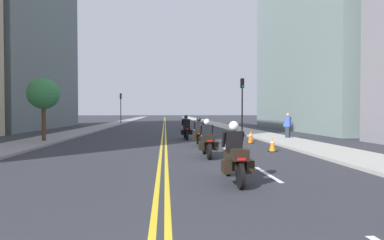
{
  "coord_description": "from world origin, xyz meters",
  "views": [
    {
      "loc": [
        0.08,
        -1.32,
        1.85
      ],
      "look_at": [
        1.47,
        15.28,
        1.44
      ],
      "focal_mm": 30.15,
      "sensor_mm": 36.0,
      "label": 1
    }
  ],
  "objects_px": {
    "motorcycle_0": "(234,157)",
    "motorcycle_1": "(207,142)",
    "motorcycle_2": "(199,134)",
    "traffic_cone_0": "(272,144)",
    "traffic_cone_1": "(250,137)",
    "pedestrian_0": "(288,126)",
    "traffic_light_far": "(121,103)",
    "traffic_light_near": "(242,96)",
    "motorcycle_3": "(186,130)",
    "traffic_cone_2": "(251,136)",
    "street_tree_0": "(43,94)"
  },
  "relations": [
    {
      "from": "motorcycle_0",
      "to": "motorcycle_1",
      "type": "height_order",
      "value": "motorcycle_0"
    },
    {
      "from": "motorcycle_0",
      "to": "motorcycle_2",
      "type": "distance_m",
      "value": 9.36
    },
    {
      "from": "traffic_cone_0",
      "to": "traffic_cone_1",
      "type": "height_order",
      "value": "traffic_cone_1"
    },
    {
      "from": "traffic_cone_1",
      "to": "motorcycle_2",
      "type": "bearing_deg",
      "value": -163.13
    },
    {
      "from": "traffic_cone_0",
      "to": "pedestrian_0",
      "type": "xyz_separation_m",
      "value": [
        3.26,
        6.47,
        0.58
      ]
    },
    {
      "from": "motorcycle_0",
      "to": "traffic_cone_0",
      "type": "distance_m",
      "value": 7.15
    },
    {
      "from": "traffic_light_far",
      "to": "traffic_light_near",
      "type": "bearing_deg",
      "value": -59.79
    },
    {
      "from": "motorcycle_2",
      "to": "motorcycle_3",
      "type": "bearing_deg",
      "value": 97.28
    },
    {
      "from": "traffic_cone_2",
      "to": "traffic_light_near",
      "type": "height_order",
      "value": "traffic_light_near"
    },
    {
      "from": "motorcycle_2",
      "to": "traffic_cone_0",
      "type": "xyz_separation_m",
      "value": [
        3.14,
        -2.97,
        -0.31
      ]
    },
    {
      "from": "motorcycle_2",
      "to": "pedestrian_0",
      "type": "bearing_deg",
      "value": 29.93
    },
    {
      "from": "traffic_light_near",
      "to": "motorcycle_2",
      "type": "bearing_deg",
      "value": -116.62
    },
    {
      "from": "motorcycle_1",
      "to": "traffic_cone_1",
      "type": "height_order",
      "value": "motorcycle_1"
    },
    {
      "from": "motorcycle_2",
      "to": "motorcycle_3",
      "type": "height_order",
      "value": "motorcycle_3"
    },
    {
      "from": "street_tree_0",
      "to": "traffic_cone_1",
      "type": "bearing_deg",
      "value": -7.42
    },
    {
      "from": "motorcycle_0",
      "to": "motorcycle_1",
      "type": "relative_size",
      "value": 1.0
    },
    {
      "from": "motorcycle_2",
      "to": "traffic_cone_2",
      "type": "distance_m",
      "value": 4.28
    },
    {
      "from": "motorcycle_1",
      "to": "street_tree_0",
      "type": "distance_m",
      "value": 11.72
    },
    {
      "from": "traffic_cone_1",
      "to": "traffic_cone_2",
      "type": "height_order",
      "value": "traffic_cone_1"
    },
    {
      "from": "motorcycle_0",
      "to": "motorcycle_3",
      "type": "height_order",
      "value": "motorcycle_3"
    },
    {
      "from": "motorcycle_3",
      "to": "traffic_cone_2",
      "type": "relative_size",
      "value": 3.38
    },
    {
      "from": "traffic_light_near",
      "to": "street_tree_0",
      "type": "height_order",
      "value": "traffic_light_near"
    },
    {
      "from": "traffic_light_far",
      "to": "pedestrian_0",
      "type": "height_order",
      "value": "traffic_light_far"
    },
    {
      "from": "traffic_cone_0",
      "to": "motorcycle_0",
      "type": "bearing_deg",
      "value": -116.57
    },
    {
      "from": "motorcycle_1",
      "to": "motorcycle_2",
      "type": "xyz_separation_m",
      "value": [
        0.15,
        4.54,
        0.01
      ]
    },
    {
      "from": "motorcycle_2",
      "to": "street_tree_0",
      "type": "xyz_separation_m",
      "value": [
        -9.18,
        2.56,
        2.28
      ]
    },
    {
      "from": "traffic_cone_2",
      "to": "traffic_light_near",
      "type": "bearing_deg",
      "value": 81.04
    },
    {
      "from": "motorcycle_0",
      "to": "street_tree_0",
      "type": "bearing_deg",
      "value": 127.81
    },
    {
      "from": "motorcycle_1",
      "to": "traffic_light_near",
      "type": "bearing_deg",
      "value": 70.79
    },
    {
      "from": "motorcycle_1",
      "to": "traffic_cone_0",
      "type": "relative_size",
      "value": 3.35
    },
    {
      "from": "traffic_cone_1",
      "to": "traffic_light_near",
      "type": "height_order",
      "value": "traffic_light_near"
    },
    {
      "from": "motorcycle_0",
      "to": "street_tree_0",
      "type": "relative_size",
      "value": 0.58
    },
    {
      "from": "traffic_cone_2",
      "to": "street_tree_0",
      "type": "height_order",
      "value": "street_tree_0"
    },
    {
      "from": "motorcycle_3",
      "to": "pedestrian_0",
      "type": "bearing_deg",
      "value": -7.14
    },
    {
      "from": "motorcycle_1",
      "to": "traffic_light_near",
      "type": "distance_m",
      "value": 14.94
    },
    {
      "from": "motorcycle_3",
      "to": "pedestrian_0",
      "type": "distance_m",
      "value": 6.87
    },
    {
      "from": "pedestrian_0",
      "to": "motorcycle_3",
      "type": "bearing_deg",
      "value": 44.85
    },
    {
      "from": "traffic_cone_0",
      "to": "traffic_cone_1",
      "type": "bearing_deg",
      "value": 90.02
    },
    {
      "from": "motorcycle_1",
      "to": "traffic_cone_2",
      "type": "bearing_deg",
      "value": 61.45
    },
    {
      "from": "motorcycle_3",
      "to": "traffic_cone_1",
      "type": "distance_m",
      "value": 4.81
    },
    {
      "from": "traffic_cone_0",
      "to": "street_tree_0",
      "type": "bearing_deg",
      "value": 155.84
    },
    {
      "from": "traffic_cone_2",
      "to": "pedestrian_0",
      "type": "xyz_separation_m",
      "value": [
        2.82,
        1.18,
        0.6
      ]
    },
    {
      "from": "motorcycle_2",
      "to": "street_tree_0",
      "type": "bearing_deg",
      "value": 165.74
    },
    {
      "from": "motorcycle_3",
      "to": "traffic_cone_1",
      "type": "height_order",
      "value": "motorcycle_3"
    },
    {
      "from": "traffic_light_near",
      "to": "traffic_light_far",
      "type": "distance_m",
      "value": 26.35
    },
    {
      "from": "traffic_cone_2",
      "to": "pedestrian_0",
      "type": "relative_size",
      "value": 0.37
    },
    {
      "from": "traffic_light_near",
      "to": "motorcycle_1",
      "type": "bearing_deg",
      "value": -109.19
    },
    {
      "from": "motorcycle_2",
      "to": "traffic_cone_2",
      "type": "height_order",
      "value": "motorcycle_2"
    },
    {
      "from": "motorcycle_0",
      "to": "motorcycle_3",
      "type": "distance_m",
      "value": 13.53
    },
    {
      "from": "street_tree_0",
      "to": "motorcycle_1",
      "type": "bearing_deg",
      "value": -38.14
    }
  ]
}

